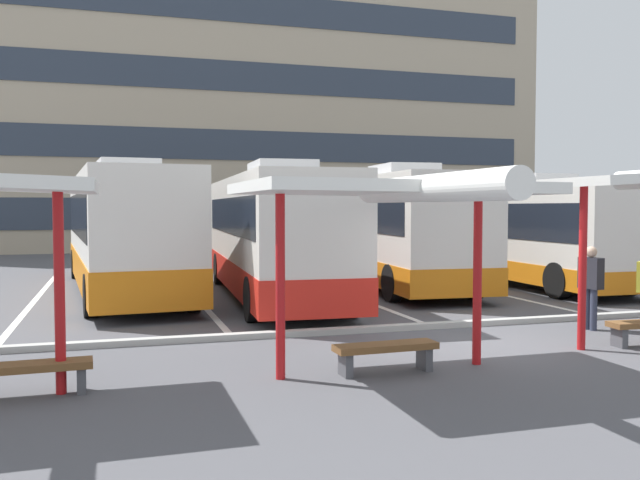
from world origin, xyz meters
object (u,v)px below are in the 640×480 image
coach_bus_1 (273,237)px  waiting_passenger_2 (591,281)px  coach_bus_0 (123,233)px  coach_bus_3 (511,232)px  bench_1 (27,372)px  bench_2 (386,351)px  waiting_shelter_1 (391,192)px  coach_bus_2 (388,230)px

coach_bus_1 → waiting_passenger_2: (5.11, -6.65, -0.70)m
coach_bus_0 → coach_bus_3: coach_bus_0 is taller
coach_bus_1 → bench_1: (-5.31, -8.61, -1.36)m
bench_2 → waiting_passenger_2: 5.83m
bench_1 → waiting_shelter_1: bearing=-4.0°
coach_bus_2 → waiting_passenger_2: 8.70m
coach_bus_2 → bench_2: (-4.53, -10.76, -1.44)m
coach_bus_3 → bench_1: bearing=-143.2°
coach_bus_0 → coach_bus_3: (12.60, -0.79, -0.10)m
coach_bus_2 → coach_bus_1: bearing=-155.2°
waiting_shelter_1 → bench_2: bearing=90.0°
coach_bus_3 → coach_bus_0: bearing=176.4°
coach_bus_3 → bench_2: 13.95m
coach_bus_3 → waiting_shelter_1: 14.07m
waiting_shelter_1 → waiting_passenger_2: waiting_shelter_1 is taller
coach_bus_3 → bench_1: 17.50m
coach_bus_1 → coach_bus_0: bearing=146.2°
waiting_shelter_1 → bench_1: bearing=176.0°
bench_1 → waiting_shelter_1: 5.59m
bench_1 → waiting_passenger_2: size_ratio=0.97×
waiting_shelter_1 → waiting_passenger_2: (5.38, 2.31, -1.73)m
coach_bus_0 → coach_bus_2: 8.22m
coach_bus_2 → bench_2: bearing=-112.8°
coach_bus_2 → waiting_passenger_2: bearing=-84.4°
coach_bus_2 → waiting_passenger_2: (0.85, -8.62, -0.78)m
coach_bus_0 → coach_bus_1: coach_bus_0 is taller
coach_bus_0 → waiting_shelter_1: coach_bus_0 is taller
coach_bus_0 → coach_bus_2: coach_bus_0 is taller
coach_bus_0 → coach_bus_1: bearing=-33.8°
coach_bus_3 → bench_1: size_ratio=7.14×
coach_bus_0 → waiting_shelter_1: 12.20m
coach_bus_0 → bench_1: 11.42m
coach_bus_0 → waiting_shelter_1: size_ratio=2.39×
bench_1 → coach_bus_1: bearing=58.4°
bench_1 → waiting_passenger_2: (10.42, 1.96, 0.66)m
coach_bus_2 → waiting_shelter_1: (-4.53, -10.93, 0.95)m
waiting_passenger_2 → coach_bus_3: bearing=67.3°
coach_bus_2 → bench_1: size_ratio=6.50×
coach_bus_1 → waiting_passenger_2: 8.42m
coach_bus_3 → waiting_passenger_2: (-3.56, -8.50, -0.66)m
coach_bus_0 → bench_2: 12.08m
coach_bus_1 → waiting_shelter_1: coach_bus_1 is taller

